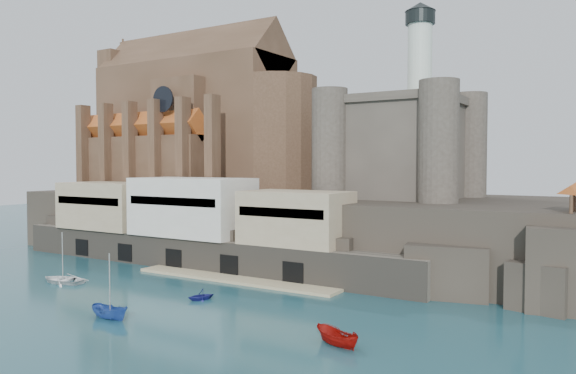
{
  "coord_description": "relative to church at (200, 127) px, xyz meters",
  "views": [
    {
      "loc": [
        45.93,
        -39.61,
        15.1
      ],
      "look_at": [
        1.51,
        32.0,
        11.62
      ],
      "focal_mm": 35.0,
      "sensor_mm": 36.0,
      "label": 1
    }
  ],
  "objects": [
    {
      "name": "boat_7",
      "position": [
        29.29,
        -34.1,
        -22.13
      ],
      "size": [
        3.04,
        2.59,
        3.02
      ],
      "primitive_type": "imported",
      "rotation": [
        0.0,
        0.0,
        5.81
      ],
      "color": "navy",
      "rests_on": "ground"
    },
    {
      "name": "boat_6",
      "position": [
        8.21,
        -36.29,
        -22.13
      ],
      "size": [
        1.74,
        4.69,
        6.43
      ],
      "primitive_type": "imported",
      "rotation": [
        0.0,
        0.0,
        4.8
      ],
      "color": "white",
      "rests_on": "ground"
    },
    {
      "name": "boat_2",
      "position": [
        26.75,
        -44.62,
        -22.13
      ],
      "size": [
        1.79,
        1.75,
        4.58
      ],
      "primitive_type": "imported",
      "rotation": [
        0.0,
        0.0,
        1.59
      ],
      "color": "#27499B",
      "rests_on": "ground"
    },
    {
      "name": "promontory",
      "position": [
        23.94,
        -2.48,
        -17.2
      ],
      "size": [
        100.0,
        36.0,
        10.0
      ],
      "color": "black",
      "rests_on": "ground"
    },
    {
      "name": "quay",
      "position": [
        13.94,
        -18.78,
        -16.06
      ],
      "size": [
        70.0,
        12.0,
        13.05
      ],
      "color": "#5E564B",
      "rests_on": "ground"
    },
    {
      "name": "boat_5",
      "position": [
        49.19,
        -40.15,
        -22.13
      ],
      "size": [
        2.19,
        2.16,
        4.53
      ],
      "primitive_type": "imported",
      "rotation": [
        0.0,
        0.0,
        4.4
      ],
      "color": "#940D08",
      "rests_on": "ground"
    },
    {
      "name": "ground",
      "position": [
        24.13,
        -41.85,
        -22.13
      ],
      "size": [
        300.0,
        300.0,
        0.0
      ],
      "primitive_type": "plane",
      "color": "#17434E",
      "rests_on": "ground"
    },
    {
      "name": "castle_keep",
      "position": [
        40.21,
        -0.78,
        -3.81
      ],
      "size": [
        21.2,
        21.2,
        29.3
      ],
      "color": "#443D35",
      "rests_on": "promontory"
    },
    {
      "name": "church",
      "position": [
        0.0,
        0.0,
        0.0
      ],
      "size": [
        47.0,
        25.93,
        30.51
      ],
      "color": "#493222",
      "rests_on": "promontory"
    }
  ]
}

